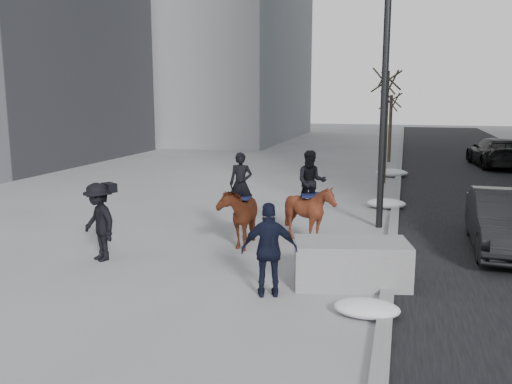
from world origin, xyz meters
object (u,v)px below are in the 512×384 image
(mounted_right, at_px, (310,206))
(planter, at_px, (351,263))
(mounted_left, at_px, (239,211))
(car_near, at_px, (507,222))

(mounted_right, bearing_deg, planter, -65.58)
(mounted_right, bearing_deg, mounted_left, -157.61)
(planter, bearing_deg, mounted_right, 114.42)
(planter, distance_m, mounted_left, 3.71)
(planter, xyz_separation_m, mounted_right, (-1.31, 2.89, 0.49))
(car_near, height_order, mounted_left, mounted_left)
(car_near, bearing_deg, mounted_right, -173.24)
(mounted_left, xyz_separation_m, mounted_right, (1.64, 0.67, 0.08))
(planter, height_order, car_near, car_near)
(car_near, xyz_separation_m, mounted_left, (-6.25, -1.12, 0.14))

